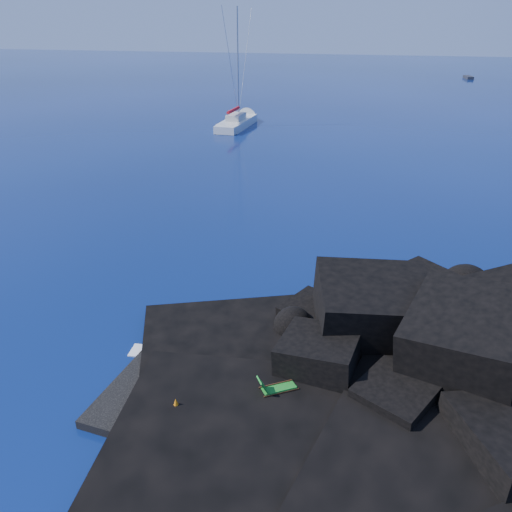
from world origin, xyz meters
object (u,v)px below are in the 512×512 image
at_px(sailboat, 237,127).
at_px(marker_cone, 176,405).
at_px(sunbather, 169,379).
at_px(distant_boat_a, 468,79).
at_px(deck_chair, 279,384).

xyz_separation_m(sailboat, marker_cone, (12.30, -52.44, 0.63)).
relative_size(sunbather, marker_cone, 3.08).
distance_m(sailboat, distant_boat_a, 78.72).
bearing_deg(sailboat, deck_chair, -70.14).
xyz_separation_m(marker_cone, distant_boat_a, (25.77, 121.34, -0.63)).
bearing_deg(marker_cone, sunbather, 121.95).
distance_m(marker_cone, distant_boat_a, 124.05).
bearing_deg(sunbather, distant_boat_a, 54.93).
height_order(deck_chair, distant_boat_a, deck_chair).
relative_size(sailboat, sunbather, 8.60).
bearing_deg(marker_cone, deck_chair, 26.45).
height_order(sunbather, marker_cone, marker_cone).
distance_m(sailboat, deck_chair, 53.12).
height_order(deck_chair, sunbather, deck_chair).
distance_m(sailboat, marker_cone, 53.87).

